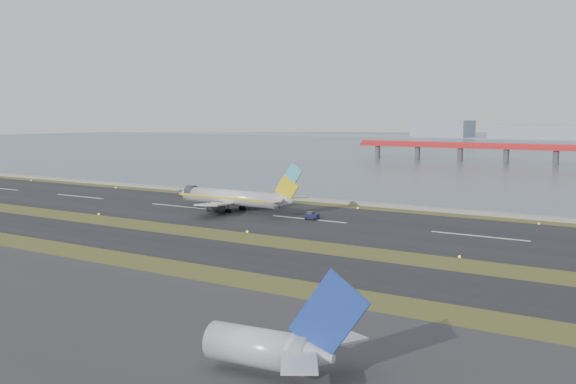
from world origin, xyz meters
name	(u,v)px	position (x,y,z in m)	size (l,w,h in m)	color
ground	(223,238)	(0.00, 0.00, 0.00)	(1000.00, 1000.00, 0.00)	#3C4C1B
taxiway_strip	(180,247)	(0.00, -12.00, 0.05)	(1000.00, 18.00, 0.10)	black
runway_strip	(309,219)	(0.00, 30.00, 0.05)	(1000.00, 45.00, 0.10)	black
seawall	(372,204)	(0.00, 60.00, 0.50)	(1000.00, 2.50, 1.00)	gray
airliner	(235,198)	(-22.03, 30.63, 3.46)	(38.52, 32.89, 12.80)	silver
pushback_tug	(312,216)	(0.95, 29.83, 0.93)	(3.20, 2.15, 1.92)	#131735
second_airliner_tail	(278,348)	(52.79, -54.56, 2.89)	(15.97, 13.18, 9.86)	silver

